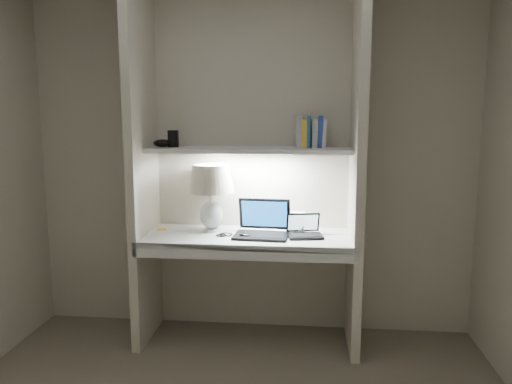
# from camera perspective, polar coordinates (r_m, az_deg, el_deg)

# --- Properties ---
(back_wall) EXTENTS (3.20, 0.01, 2.50)m
(back_wall) POSITION_cam_1_polar(r_m,az_deg,el_deg) (3.64, -0.46, 3.46)
(back_wall) COLOR beige
(back_wall) RESTS_ON floor
(alcove_panel_left) EXTENTS (0.06, 0.55, 2.50)m
(alcove_panel_left) POSITION_cam_1_polar(r_m,az_deg,el_deg) (3.53, -12.84, 3.06)
(alcove_panel_left) COLOR beige
(alcove_panel_left) RESTS_ON floor
(alcove_panel_right) EXTENTS (0.06, 0.55, 2.50)m
(alcove_panel_right) POSITION_cam_1_polar(r_m,az_deg,el_deg) (3.36, 11.49, 2.81)
(alcove_panel_right) COLOR beige
(alcove_panel_right) RESTS_ON floor
(desk) EXTENTS (1.40, 0.55, 0.04)m
(desk) POSITION_cam_1_polar(r_m,az_deg,el_deg) (3.46, -0.94, -5.26)
(desk) COLOR white
(desk) RESTS_ON alcove_panel_left
(desk_apron) EXTENTS (1.46, 0.03, 0.10)m
(desk_apron) POSITION_cam_1_polar(r_m,az_deg,el_deg) (3.22, -1.48, -6.92)
(desk_apron) COLOR silver
(desk_apron) RESTS_ON desk
(shelf) EXTENTS (1.40, 0.36, 0.03)m
(shelf) POSITION_cam_1_polar(r_m,az_deg,el_deg) (3.45, -0.79, 4.82)
(shelf) COLOR silver
(shelf) RESTS_ON back_wall
(strip_light) EXTENTS (0.60, 0.04, 0.02)m
(strip_light) POSITION_cam_1_polar(r_m,az_deg,el_deg) (3.46, -0.79, 4.46)
(strip_light) COLOR white
(strip_light) RESTS_ON shelf
(table_lamp) EXTENTS (0.33, 0.33, 0.48)m
(table_lamp) POSITION_cam_1_polar(r_m,az_deg,el_deg) (3.51, -5.15, 0.62)
(table_lamp) COLOR white
(table_lamp) RESTS_ON desk
(laptop_main) EXTENTS (0.38, 0.34, 0.24)m
(laptop_main) POSITION_cam_1_polar(r_m,az_deg,el_deg) (3.44, 0.74, -4.06)
(laptop_main) COLOR black
(laptop_main) RESTS_ON desk
(laptop_netbook) EXTENTS (0.26, 0.24, 0.15)m
(laptop_netbook) POSITION_cam_1_polar(r_m,az_deg,el_deg) (3.43, 5.55, -4.47)
(laptop_netbook) COLOR black
(laptop_netbook) RESTS_ON desk
(speaker) EXTENTS (0.12, 0.10, 0.14)m
(speaker) POSITION_cam_1_polar(r_m,az_deg,el_deg) (3.53, 4.81, -3.46)
(speaker) COLOR silver
(speaker) RESTS_ON desk
(mouse) EXTENTS (0.11, 0.09, 0.04)m
(mouse) POSITION_cam_1_polar(r_m,az_deg,el_deg) (3.37, -1.32, -5.00)
(mouse) COLOR black
(mouse) RESTS_ON desk
(cable_coil) EXTENTS (0.10, 0.10, 0.01)m
(cable_coil) POSITION_cam_1_polar(r_m,az_deg,el_deg) (3.45, -3.45, -4.86)
(cable_coil) COLOR black
(cable_coil) RESTS_ON desk
(sticky_note) EXTENTS (0.08, 0.08, 0.00)m
(sticky_note) POSITION_cam_1_polar(r_m,az_deg,el_deg) (3.68, -10.74, -4.21)
(sticky_note) COLOR gold
(sticky_note) RESTS_ON desk
(book_row) EXTENTS (0.21, 0.15, 0.22)m
(book_row) POSITION_cam_1_polar(r_m,az_deg,el_deg) (3.51, 6.31, 6.78)
(book_row) COLOR silver
(book_row) RESTS_ON shelf
(shelf_box) EXTENTS (0.07, 0.05, 0.12)m
(shelf_box) POSITION_cam_1_polar(r_m,az_deg,el_deg) (3.57, -9.44, 6.02)
(shelf_box) COLOR black
(shelf_box) RESTS_ON shelf
(shelf_gadget) EXTENTS (0.14, 0.11, 0.06)m
(shelf_gadget) POSITION_cam_1_polar(r_m,az_deg,el_deg) (3.57, -10.63, 5.51)
(shelf_gadget) COLOR black
(shelf_gadget) RESTS_ON shelf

